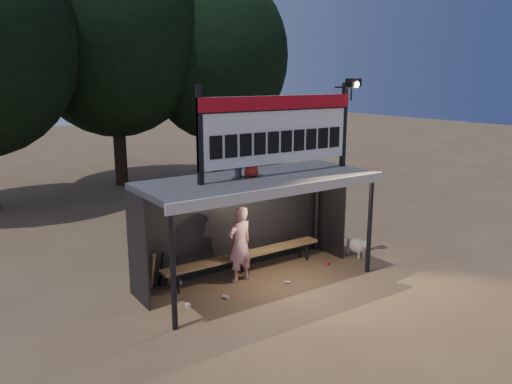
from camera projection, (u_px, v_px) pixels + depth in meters
ground at (259, 282)px, 10.83m from camera, size 80.00×80.00×0.00m
player at (240, 244)px, 10.71m from camera, size 0.66×0.49×1.67m
child_a at (234, 155)px, 10.07m from camera, size 0.58×0.57×0.94m
child_b at (251, 157)px, 10.25m from camera, size 0.46×0.35×0.83m
dugout_shelter at (252, 197)px, 10.62m from camera, size 5.10×2.08×2.32m
scoreboard_assembly at (281, 127)px, 10.39m from camera, size 4.10×0.27×1.99m
bench at (245, 256)px, 11.18m from camera, size 4.00×0.35×0.48m
tree_mid at (113, 29)px, 19.29m from camera, size 7.22×7.22×10.36m
tree_right at (216, 57)px, 20.88m from camera, size 6.08×6.08×8.72m
dog at (357, 245)px, 12.33m from camera, size 0.36×0.81×0.49m
bats at (157, 271)px, 10.31m from camera, size 0.67×0.35×0.84m
litter at (243, 283)px, 10.66m from camera, size 3.83×1.42×0.08m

